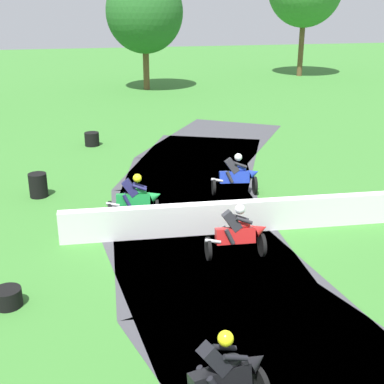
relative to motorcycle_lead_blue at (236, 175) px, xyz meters
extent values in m
plane|color=#38752D|center=(-2.06, -2.89, -0.65)|extent=(120.00, 120.00, 0.00)
cube|color=#3D3D42|center=(1.13, 7.00, -0.64)|extent=(8.13, 9.12, 0.01)
cube|color=#3D3D42|center=(-0.48, 3.90, -0.64)|extent=(7.31, 9.03, 0.01)
cube|color=#3D3D42|center=(-1.54, 0.57, -0.64)|extent=(6.28, 8.68, 0.01)
cube|color=#3D3D42|center=(-2.03, -2.89, -0.64)|extent=(5.08, 8.09, 0.01)
cube|color=#3D3D42|center=(-1.92, -6.38, -0.64)|extent=(5.52, 8.33, 0.01)
cube|color=white|center=(3.09, -3.17, -0.20)|extent=(17.76, 1.27, 0.90)
cylinder|color=black|center=(0.61, -0.17, -0.36)|extent=(0.19, 0.73, 0.72)
cylinder|color=black|center=(-0.78, 0.03, -0.36)|extent=(0.19, 0.73, 0.72)
cube|color=#1E38B2|center=(-0.08, 0.00, -0.06)|extent=(1.04, 0.50, 0.45)
ellipsoid|color=#1E38B2|center=(0.11, 0.03, 0.19)|extent=(0.48, 0.39, 0.30)
cone|color=#1E38B2|center=(0.60, -0.07, 0.05)|extent=(0.43, 0.41, 0.47)
cylinder|color=#B2B2B7|center=(-0.69, -0.05, -0.12)|extent=(0.42, 0.18, 0.17)
cube|color=#28282D|center=(-0.14, 0.09, 0.31)|extent=(0.52, 0.43, 0.62)
sphere|color=white|center=(0.08, 0.13, 0.58)|extent=(0.26, 0.26, 0.26)
cylinder|color=#28282D|center=(0.16, 0.23, 0.29)|extent=(0.43, 0.19, 0.24)
cylinder|color=#28282D|center=(0.11, -0.11, 0.37)|extent=(0.43, 0.19, 0.24)
cylinder|color=#28282D|center=(-0.23, 0.20, -0.09)|extent=(0.27, 0.21, 0.42)
cylinder|color=#28282D|center=(-0.28, -0.15, 0.00)|extent=(0.27, 0.21, 0.42)
cylinder|color=black|center=(-2.95, -1.59, -0.35)|extent=(0.18, 0.70, 0.70)
cylinder|color=black|center=(-4.34, -1.41, -0.35)|extent=(0.18, 0.70, 0.70)
cube|color=#198438|center=(-3.63, -1.45, -0.06)|extent=(1.04, 0.47, 0.44)
ellipsoid|color=#198438|center=(-3.45, -1.42, 0.20)|extent=(0.48, 0.37, 0.29)
cone|color=#198438|center=(-2.96, -1.51, 0.06)|extent=(0.42, 0.40, 0.45)
cylinder|color=#B2B2B7|center=(-4.25, -1.50, -0.12)|extent=(0.42, 0.16, 0.17)
cube|color=#1E1E4C|center=(-3.70, -1.37, 0.32)|extent=(0.52, 0.41, 0.61)
sphere|color=yellow|center=(-3.48, -1.35, 0.59)|extent=(0.26, 0.26, 0.26)
cylinder|color=#1E1E4C|center=(-3.40, -1.23, 0.31)|extent=(0.43, 0.17, 0.24)
cylinder|color=#1E1E4C|center=(-3.45, -1.58, 0.37)|extent=(0.43, 0.17, 0.24)
cylinder|color=#1E1E4C|center=(-3.79, -1.25, -0.07)|extent=(0.27, 0.20, 0.42)
cylinder|color=#1E1E4C|center=(-3.83, -1.60, -0.01)|extent=(0.27, 0.20, 0.42)
cylinder|color=black|center=(-0.68, -4.53, -0.36)|extent=(0.13, 0.71, 0.71)
cylinder|color=black|center=(-2.08, -4.44, -0.36)|extent=(0.13, 0.71, 0.71)
cube|color=red|center=(-1.38, -4.43, -0.06)|extent=(1.02, 0.41, 0.45)
ellipsoid|color=red|center=(-1.19, -4.38, 0.19)|extent=(0.46, 0.35, 0.29)
cone|color=red|center=(-0.70, -4.44, 0.06)|extent=(0.41, 0.38, 0.46)
cylinder|color=#B2B2B7|center=(-1.98, -4.52, -0.12)|extent=(0.41, 0.14, 0.17)
cube|color=#28282D|center=(-1.45, -4.34, 0.31)|extent=(0.51, 0.41, 0.61)
sphere|color=white|center=(-1.23, -4.30, 0.59)|extent=(0.26, 0.26, 0.26)
cylinder|color=#28282D|center=(-1.16, -4.18, 0.30)|extent=(0.43, 0.16, 0.24)
cylinder|color=#28282D|center=(-1.18, -4.53, 0.37)|extent=(0.43, 0.16, 0.24)
cylinder|color=#28282D|center=(-1.55, -4.23, -0.08)|extent=(0.27, 0.19, 0.42)
cylinder|color=#28282D|center=(-1.57, -4.59, -0.01)|extent=(0.27, 0.19, 0.42)
cylinder|color=black|center=(-2.45, -9.37, -0.35)|extent=(0.24, 0.69, 0.69)
cube|color=black|center=(-3.14, -9.48, -0.06)|extent=(1.05, 0.56, 0.44)
ellipsoid|color=black|center=(-2.98, -9.40, 0.20)|extent=(0.50, 0.41, 0.28)
cone|color=black|center=(-2.49, -9.31, 0.06)|extent=(0.46, 0.41, 0.45)
cube|color=black|center=(-3.24, -9.44, 0.32)|extent=(0.56, 0.35, 0.60)
sphere|color=yellow|center=(-3.03, -9.34, 0.60)|extent=(0.26, 0.26, 0.26)
cylinder|color=black|center=(-3.00, -9.20, 0.32)|extent=(0.44, 0.17, 0.24)
cylinder|color=black|center=(-2.92, -9.54, 0.37)|extent=(0.44, 0.17, 0.24)
cylinder|color=black|center=(-3.36, -9.34, -0.07)|extent=(0.30, 0.15, 0.42)
cylinder|color=black|center=(-4.56, 7.24, -0.55)|extent=(0.64, 0.64, 0.20)
cylinder|color=black|center=(-4.56, 7.24, -0.35)|extent=(0.64, 0.64, 0.20)
cylinder|color=black|center=(-4.56, 7.24, -0.15)|extent=(0.64, 0.64, 0.20)
cylinder|color=black|center=(-6.53, 1.10, -0.55)|extent=(0.60, 0.60, 0.20)
cylinder|color=black|center=(-6.53, 1.10, -0.35)|extent=(0.60, 0.60, 0.20)
cylinder|color=black|center=(-6.53, 1.10, -0.15)|extent=(0.60, 0.60, 0.20)
cylinder|color=black|center=(-6.53, 1.10, 0.05)|extent=(0.60, 0.60, 0.20)
cylinder|color=black|center=(-6.80, -5.59, -0.55)|extent=(0.60, 0.60, 0.20)
cylinder|color=black|center=(-6.80, -5.59, -0.35)|extent=(0.60, 0.60, 0.20)
cone|color=orange|center=(2.84, -2.45, -0.43)|extent=(0.28, 0.28, 0.44)
cylinder|color=brown|center=(13.64, 26.39, 1.62)|extent=(0.44, 0.44, 4.55)
cylinder|color=brown|center=(-0.10, 22.08, 0.88)|extent=(0.44, 0.44, 3.07)
ellipsoid|color=#235B23|center=(-0.10, 22.08, 4.70)|extent=(5.36, 5.36, 5.63)
camera|label=1|loc=(-4.98, -15.84, 5.56)|focal=48.55mm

